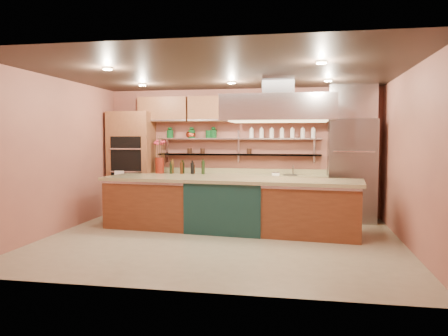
% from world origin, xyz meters
% --- Properties ---
extents(floor, '(6.00, 5.00, 0.02)m').
position_xyz_m(floor, '(0.00, 0.00, -0.01)').
color(floor, tan).
rests_on(floor, ground).
extents(ceiling, '(6.00, 5.00, 0.02)m').
position_xyz_m(ceiling, '(0.00, 0.00, 2.80)').
color(ceiling, black).
rests_on(ceiling, wall_back).
extents(wall_back, '(6.00, 0.04, 2.80)m').
position_xyz_m(wall_back, '(0.00, 2.50, 1.40)').
color(wall_back, '#A15D4C').
rests_on(wall_back, floor).
extents(wall_front, '(6.00, 0.04, 2.80)m').
position_xyz_m(wall_front, '(0.00, -2.50, 1.40)').
color(wall_front, '#A15D4C').
rests_on(wall_front, floor).
extents(wall_left, '(0.04, 5.00, 2.80)m').
position_xyz_m(wall_left, '(-3.00, 0.00, 1.40)').
color(wall_left, '#A15D4C').
rests_on(wall_left, floor).
extents(wall_right, '(0.04, 5.00, 2.80)m').
position_xyz_m(wall_right, '(3.00, 0.00, 1.40)').
color(wall_right, '#A15D4C').
rests_on(wall_right, floor).
extents(oven_stack, '(0.95, 0.64, 2.30)m').
position_xyz_m(oven_stack, '(-2.45, 2.18, 1.15)').
color(oven_stack, brown).
rests_on(oven_stack, floor).
extents(refrigerator, '(0.95, 0.72, 2.10)m').
position_xyz_m(refrigerator, '(2.35, 2.14, 1.05)').
color(refrigerator, gray).
rests_on(refrigerator, floor).
extents(back_counter, '(3.84, 0.64, 0.93)m').
position_xyz_m(back_counter, '(-0.05, 2.20, 0.47)').
color(back_counter, tan).
rests_on(back_counter, floor).
extents(wall_shelf_lower, '(3.60, 0.26, 0.03)m').
position_xyz_m(wall_shelf_lower, '(-0.05, 2.37, 1.35)').
color(wall_shelf_lower, silver).
rests_on(wall_shelf_lower, wall_back).
extents(wall_shelf_upper, '(3.60, 0.26, 0.03)m').
position_xyz_m(wall_shelf_upper, '(-0.05, 2.37, 1.70)').
color(wall_shelf_upper, silver).
rests_on(wall_shelf_upper, wall_back).
extents(upper_cabinets, '(4.60, 0.36, 0.55)m').
position_xyz_m(upper_cabinets, '(0.00, 2.32, 2.35)').
color(upper_cabinets, brown).
rests_on(upper_cabinets, wall_back).
extents(range_hood, '(2.00, 1.00, 0.45)m').
position_xyz_m(range_hood, '(0.92, 0.78, 2.25)').
color(range_hood, silver).
rests_on(range_hood, ceiling).
extents(ceiling_downlights, '(4.00, 2.80, 0.02)m').
position_xyz_m(ceiling_downlights, '(0.00, 0.20, 2.77)').
color(ceiling_downlights, '#FFE5A5').
rests_on(ceiling_downlights, ceiling).
extents(island, '(4.77, 1.47, 0.98)m').
position_xyz_m(island, '(0.02, 0.78, 0.49)').
color(island, brown).
rests_on(island, floor).
extents(flower_vase, '(0.24, 0.24, 0.35)m').
position_xyz_m(flower_vase, '(-1.78, 2.15, 1.10)').
color(flower_vase, maroon).
rests_on(flower_vase, back_counter).
extents(oil_bottle_cluster, '(0.88, 0.36, 0.27)m').
position_xyz_m(oil_bottle_cluster, '(-1.14, 2.15, 1.07)').
color(oil_bottle_cluster, black).
rests_on(oil_bottle_cluster, back_counter).
extents(kitchen_scale, '(0.16, 0.13, 0.09)m').
position_xyz_m(kitchen_scale, '(0.80, 2.15, 0.97)').
color(kitchen_scale, white).
rests_on(kitchen_scale, back_counter).
extents(bar_faucet, '(0.04, 0.04, 0.20)m').
position_xyz_m(bar_faucet, '(1.16, 2.25, 1.03)').
color(bar_faucet, silver).
rests_on(bar_faucet, back_counter).
extents(copper_kettle, '(0.21, 0.21, 0.15)m').
position_xyz_m(copper_kettle, '(-1.14, 2.37, 1.79)').
color(copper_kettle, '#D14C30').
rests_on(copper_kettle, wall_shelf_upper).
extents(green_canister, '(0.17, 0.17, 0.17)m').
position_xyz_m(green_canister, '(-0.71, 2.37, 1.80)').
color(green_canister, '#0D401A').
rests_on(green_canister, wall_shelf_upper).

